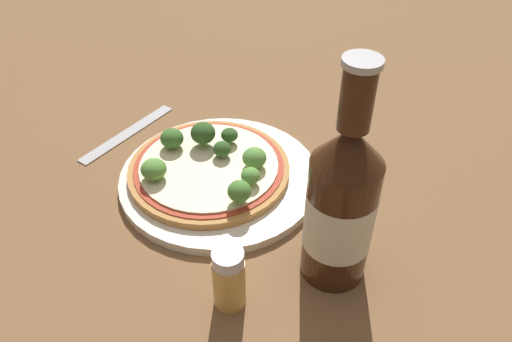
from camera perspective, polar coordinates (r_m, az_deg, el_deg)
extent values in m
plane|color=brown|center=(0.65, -5.28, -0.97)|extent=(3.00, 3.00, 0.00)
cylinder|color=silver|center=(0.64, -4.19, -0.74)|extent=(0.25, 0.25, 0.01)
cylinder|color=#B77F42|center=(0.64, -5.08, 0.25)|extent=(0.21, 0.21, 0.01)
cylinder|color=#A83823|center=(0.64, -5.11, 0.65)|extent=(0.19, 0.19, 0.00)
cylinder|color=beige|center=(0.63, -5.11, 0.73)|extent=(0.18, 0.18, 0.00)
cylinder|color=#89A866|center=(0.62, -0.18, 0.78)|extent=(0.01, 0.01, 0.01)
ellipsoid|color=#568E3D|center=(0.62, -0.18, 1.53)|extent=(0.03, 0.03, 0.02)
cylinder|color=#89A866|center=(0.66, -9.49, 2.99)|extent=(0.01, 0.01, 0.01)
ellipsoid|color=#386628|center=(0.66, -9.59, 3.71)|extent=(0.03, 0.03, 0.02)
cylinder|color=#89A866|center=(0.62, -11.49, -0.50)|extent=(0.01, 0.01, 0.01)
ellipsoid|color=#568E3D|center=(0.61, -11.62, 0.22)|extent=(0.03, 0.03, 0.02)
cylinder|color=#89A866|center=(0.57, -1.89, -3.18)|extent=(0.01, 0.01, 0.01)
ellipsoid|color=#477A33|center=(0.57, -1.91, -2.32)|extent=(0.03, 0.03, 0.02)
cylinder|color=#89A866|center=(0.66, -3.03, 3.52)|extent=(0.01, 0.01, 0.01)
ellipsoid|color=#2D5123|center=(0.66, -3.05, 4.14)|extent=(0.02, 0.02, 0.02)
cylinder|color=#89A866|center=(0.64, -4.11, 2.07)|extent=(0.01, 0.01, 0.01)
ellipsoid|color=#2D5123|center=(0.64, -4.14, 2.67)|extent=(0.02, 0.02, 0.02)
cylinder|color=#89A866|center=(0.60, -0.63, -1.19)|extent=(0.01, 0.01, 0.01)
ellipsoid|color=#568E3D|center=(0.59, -0.63, -0.54)|extent=(0.02, 0.02, 0.02)
cylinder|color=#89A866|center=(0.66, -6.00, 3.39)|extent=(0.01, 0.01, 0.01)
ellipsoid|color=#2D5123|center=(0.65, -6.08, 4.34)|extent=(0.03, 0.03, 0.03)
cylinder|color=#381E0F|center=(0.50, 9.78, -5.27)|extent=(0.07, 0.07, 0.14)
cylinder|color=beige|center=(0.50, 9.82, -5.03)|extent=(0.07, 0.07, 0.07)
cone|color=#381E0F|center=(0.44, 11.07, 3.10)|extent=(0.07, 0.07, 0.04)
cylinder|color=#381E0F|center=(0.42, 11.90, 8.39)|extent=(0.03, 0.03, 0.06)
cylinder|color=#B2B2B7|center=(0.40, 12.52, 12.30)|extent=(0.03, 0.03, 0.01)
cylinder|color=tan|center=(0.50, -3.08, -12.66)|extent=(0.03, 0.03, 0.06)
cylinder|color=silver|center=(0.47, -3.24, -9.95)|extent=(0.03, 0.03, 0.01)
cube|color=#B2B2B7|center=(0.75, -14.43, 4.26)|extent=(0.05, 0.17, 0.00)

